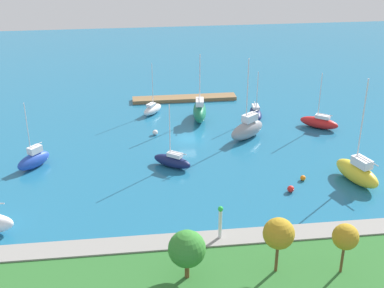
{
  "coord_description": "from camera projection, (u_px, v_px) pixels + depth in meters",
  "views": [
    {
      "loc": [
        8.25,
        71.6,
        32.45
      ],
      "look_at": [
        0.0,
        5.19,
        1.5
      ],
      "focal_mm": 48.53,
      "sensor_mm": 36.0,
      "label": 1
    }
  ],
  "objects": [
    {
      "name": "mooring_buoy_white",
      "position": [
        155.0,
        132.0,
        80.21
      ],
      "size": [
        0.83,
        0.83,
        0.83
      ],
      "primitive_type": "sphere",
      "color": "white",
      "rests_on": "water"
    },
    {
      "name": "sailboat_navy_far_north",
      "position": [
        256.0,
        113.0,
        86.49
      ],
      "size": [
        2.12,
        5.52,
        8.05
      ],
      "rotation": [
        0.0,
        0.0,
        1.5
      ],
      "color": "#141E4C",
      "rests_on": "water"
    },
    {
      "name": "mooring_buoy_orange",
      "position": [
        303.0,
        178.0,
        66.98
      ],
      "size": [
        0.7,
        0.7,
        0.7
      ],
      "primitive_type": "sphere",
      "color": "orange",
      "rests_on": "water"
    },
    {
      "name": "water",
      "position": [
        188.0,
        139.0,
        79.04
      ],
      "size": [
        160.0,
        160.0,
        0.0
      ],
      "primitive_type": "plane",
      "color": "#1E668C",
      "rests_on": "ground"
    },
    {
      "name": "sailboat_white_off_beacon",
      "position": [
        152.0,
        109.0,
        88.15
      ],
      "size": [
        4.12,
        4.73,
        8.81
      ],
      "rotation": [
        0.0,
        0.0,
        4.07
      ],
      "color": "white",
      "rests_on": "water"
    },
    {
      "name": "sailboat_green_west_end",
      "position": [
        200.0,
        111.0,
        85.42
      ],
      "size": [
        3.03,
        7.47,
        10.98
      ],
      "rotation": [
        0.0,
        0.0,
        4.58
      ],
      "color": "#19724C",
      "rests_on": "water"
    },
    {
      "name": "park_tree_east",
      "position": [
        279.0,
        234.0,
        47.3
      ],
      "size": [
        2.94,
        2.94,
        5.69
      ],
      "color": "brown",
      "rests_on": "shoreline_park"
    },
    {
      "name": "sailboat_red_lone_south",
      "position": [
        319.0,
        122.0,
        82.51
      ],
      "size": [
        6.07,
        5.2,
        9.01
      ],
      "rotation": [
        0.0,
        0.0,
        5.64
      ],
      "color": "red",
      "rests_on": "water"
    },
    {
      "name": "sailboat_blue_lone_north",
      "position": [
        34.0,
        159.0,
        69.98
      ],
      "size": [
        4.77,
        5.07,
        9.39
      ],
      "rotation": [
        0.0,
        0.0,
        0.84
      ],
      "color": "#2347B2",
      "rests_on": "water"
    },
    {
      "name": "pier_dock",
      "position": [
        184.0,
        98.0,
        94.58
      ],
      "size": [
        18.85,
        2.7,
        0.63
      ],
      "primitive_type": "cube",
      "color": "olive",
      "rests_on": "ground"
    },
    {
      "name": "shoreline_park",
      "position": [
        232.0,
        288.0,
        47.52
      ],
      "size": [
        49.87,
        13.35,
        0.97
      ],
      "primitive_type": "cube",
      "color": "#2D6B2D",
      "rests_on": "ground"
    },
    {
      "name": "park_tree_midwest",
      "position": [
        345.0,
        237.0,
        47.29
      ],
      "size": [
        2.45,
        2.45,
        5.17
      ],
      "color": "brown",
      "rests_on": "shoreline_park"
    },
    {
      "name": "park_tree_west",
      "position": [
        187.0,
        249.0,
        46.91
      ],
      "size": [
        3.47,
        3.47,
        4.91
      ],
      "color": "brown",
      "rests_on": "shoreline_park"
    },
    {
      "name": "sailboat_yellow_outer_mooring",
      "position": [
        357.0,
        172.0,
        66.09
      ],
      "size": [
        4.59,
        7.64,
        13.76
      ],
      "rotation": [
        0.0,
        0.0,
        5.05
      ],
      "color": "yellow",
      "rests_on": "water"
    },
    {
      "name": "breakwater",
      "position": [
        219.0,
        242.0,
        53.9
      ],
      "size": [
        59.09,
        2.78,
        1.14
      ],
      "primitive_type": "cube",
      "color": "gray",
      "rests_on": "ground"
    },
    {
      "name": "sailboat_navy_center_basin",
      "position": [
        172.0,
        161.0,
        70.22
      ],
      "size": [
        5.57,
        4.72,
        8.96
      ],
      "rotation": [
        0.0,
        0.0,
        5.65
      ],
      "color": "#141E4C",
      "rests_on": "water"
    },
    {
      "name": "mooring_buoy_red",
      "position": [
        291.0,
        189.0,
        64.25
      ],
      "size": [
        0.86,
        0.86,
        0.86
      ],
      "primitive_type": "sphere",
      "color": "red",
      "rests_on": "water"
    },
    {
      "name": "sailboat_gray_by_breakwater",
      "position": [
        247.0,
        129.0,
        78.66
      ],
      "size": [
        6.74,
        5.89,
        12.56
      ],
      "rotation": [
        0.0,
        0.0,
        0.66
      ],
      "color": "gray",
      "rests_on": "water"
    },
    {
      "name": "harbor_beacon",
      "position": [
        220.0,
        220.0,
        52.77
      ],
      "size": [
        0.56,
        0.56,
        3.73
      ],
      "color": "silver",
      "rests_on": "breakwater"
    }
  ]
}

